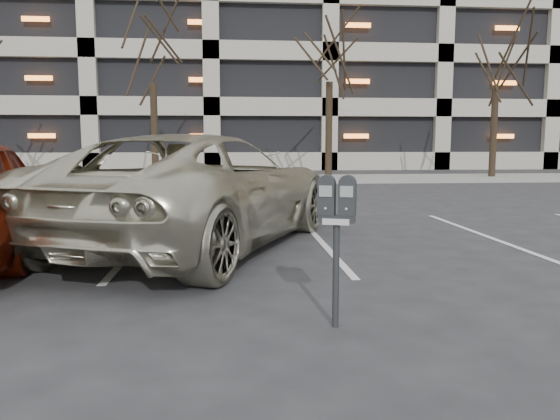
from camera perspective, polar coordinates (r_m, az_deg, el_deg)
The scene contains 9 objects.
ground at distance 6.37m, azimuth -5.11°, elevation -6.96°, with size 140.00×140.00×0.00m, color #28282B.
sidewalk at distance 22.23m, azimuth -5.15°, elevation 3.22°, with size 80.00×4.00×0.12m, color gray.
stall_lines at distance 8.73m, azimuth -14.37°, elevation -3.28°, with size 16.90×5.20×0.00m.
parking_garage at distance 42.49m, azimuth 11.91°, elevation 17.39°, with size 52.00×20.00×19.00m.
tree_b at distance 22.86m, azimuth -13.29°, elevation 18.63°, with size 3.77×3.77×8.58m.
tree_c at distance 23.05m, azimuth 5.25°, elevation 19.16°, with size 3.89×3.89×8.83m.
tree_d at distance 25.15m, azimuth 21.85°, elevation 16.73°, with size 3.64×3.64×8.27m.
parking_meter at distance 4.50m, azimuth 5.94°, elevation -0.41°, with size 0.34×0.22×1.25m.
suv_silver at distance 8.22m, azimuth -8.55°, elevation 2.03°, with size 4.92×6.58×1.67m.
Camera 1 is at (0.01, -6.18, 1.54)m, focal length 35.00 mm.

